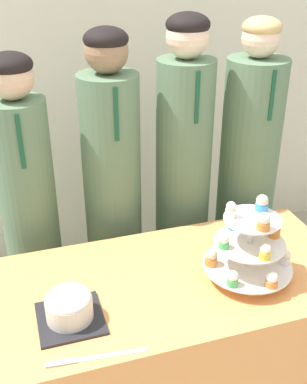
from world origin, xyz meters
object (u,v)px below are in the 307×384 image
object	(u,v)px
student_2	(183,193)
cake_knife	(80,360)
student_1	(113,208)
cupcake_stand	(250,245)
student_3	(246,189)
student_0	(32,226)
round_cake	(69,306)

from	to	relation	value
student_2	cake_knife	bearing A→B (deg)	-127.32
cake_knife	student_1	size ratio (longest dim) A/B	0.20
cake_knife	student_2	world-z (taller)	student_2
cake_knife	student_2	xyz separation A→B (m)	(0.65, 0.85, 0.03)
cupcake_stand	student_1	world-z (taller)	student_1
student_1	student_3	size ratio (longest dim) A/B	0.99
cake_knife	student_0	bearing A→B (deg)	100.24
round_cake	student_2	world-z (taller)	student_2
cupcake_stand	student_0	xyz separation A→B (m)	(-0.74, 0.63, -0.16)
student_2	student_3	size ratio (longest dim) A/B	1.02
cake_knife	student_1	distance (m)	0.91
round_cake	student_3	distance (m)	1.20
student_1	student_3	bearing A→B (deg)	0.00
student_1	student_3	distance (m)	0.68
cake_knife	cupcake_stand	size ratio (longest dim) A/B	0.93
cupcake_stand	student_3	size ratio (longest dim) A/B	0.21
student_2	student_0	bearing A→B (deg)	-180.00
round_cake	student_0	bearing A→B (deg)	96.00
round_cake	student_1	size ratio (longest dim) A/B	0.14
student_0	cupcake_stand	bearing A→B (deg)	-40.74
student_1	student_2	world-z (taller)	student_2
student_1	student_2	size ratio (longest dim) A/B	0.98
round_cake	student_2	bearing A→B (deg)	45.88
cupcake_stand	student_2	xyz separation A→B (m)	(-0.02, 0.63, -0.11)
cupcake_stand	student_0	bearing A→B (deg)	139.26
student_1	student_2	distance (m)	0.34
cake_knife	student_1	xyz separation A→B (m)	(0.31, 0.85, 0.00)
round_cake	cake_knife	xyz separation A→B (m)	(-0.00, -0.18, -0.06)
round_cake	student_1	world-z (taller)	student_1
cake_knife	cupcake_stand	distance (m)	0.71
student_2	student_3	world-z (taller)	student_2
cupcake_stand	student_1	bearing A→B (deg)	119.55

